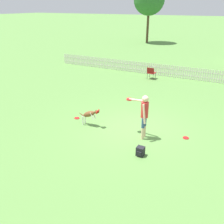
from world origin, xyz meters
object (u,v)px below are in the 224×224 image
at_px(frisbee_near_handler, 77,118).
at_px(frisbee_near_dog, 186,138).
at_px(leaping_dog, 90,114).
at_px(folding_chair_center, 151,72).
at_px(handler_person, 144,112).
at_px(backpack_on_grass, 140,151).

distance_m(frisbee_near_handler, frisbee_near_dog, 4.86).
xyz_separation_m(leaping_dog, folding_chair_center, (-0.23, 8.15, -0.03)).
height_order(handler_person, leaping_dog, handler_person).
bearing_deg(frisbee_near_handler, folding_chair_center, 84.94).
relative_size(handler_person, folding_chair_center, 2.11).
bearing_deg(leaping_dog, backpack_on_grass, 66.34).
distance_m(leaping_dog, frisbee_near_handler, 1.11).
xyz_separation_m(handler_person, folding_chair_center, (-2.63, 8.08, -0.61)).
bearing_deg(backpack_on_grass, folding_chair_center, 108.08).
distance_m(handler_person, frisbee_near_handler, 3.51).
height_order(backpack_on_grass, folding_chair_center, folding_chair_center).
bearing_deg(frisbee_near_handler, handler_person, -4.32).
height_order(leaping_dog, folding_chair_center, same).
bearing_deg(backpack_on_grass, frisbee_near_dog, 60.65).
xyz_separation_m(leaping_dog, frisbee_near_dog, (3.91, 0.83, -0.52)).
distance_m(handler_person, folding_chair_center, 8.52).
distance_m(handler_person, frisbee_near_dog, 2.01).
bearing_deg(handler_person, leaping_dog, 90.16).
distance_m(backpack_on_grass, folding_chair_center, 9.78).
relative_size(frisbee_near_handler, folding_chair_center, 0.28).
bearing_deg(handler_person, backpack_on_grass, -163.10).
bearing_deg(frisbee_near_handler, leaping_dog, -19.12).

